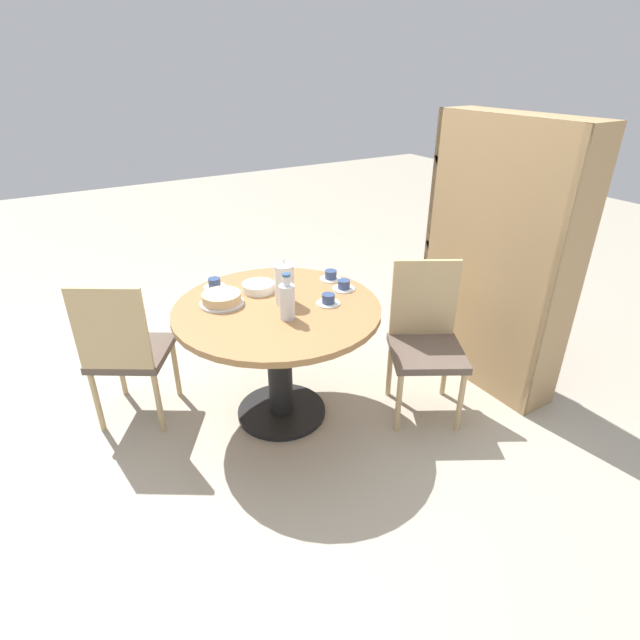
# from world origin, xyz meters

# --- Properties ---
(ground_plane) EXTENTS (14.00, 14.00, 0.00)m
(ground_plane) POSITION_xyz_m (0.00, 0.00, 0.00)
(ground_plane) COLOR #B2A893
(dining_table) EXTENTS (1.16, 1.16, 0.74)m
(dining_table) POSITION_xyz_m (0.00, 0.00, 0.57)
(dining_table) COLOR black
(dining_table) RESTS_ON ground_plane
(chair_a) EXTENTS (0.57, 0.57, 0.94)m
(chair_a) POSITION_xyz_m (0.38, 0.79, 0.49)
(chair_a) COLOR tan
(chair_a) RESTS_ON ground_plane
(chair_b) EXTENTS (0.58, 0.58, 0.94)m
(chair_b) POSITION_xyz_m (-0.41, -0.77, 0.49)
(chair_b) COLOR tan
(chair_b) RESTS_ON ground_plane
(bookshelf) EXTENTS (1.01, 0.28, 1.70)m
(bookshelf) POSITION_xyz_m (0.30, 1.38, 0.82)
(bookshelf) COLOR tan
(bookshelf) RESTS_ON ground_plane
(coffee_pot) EXTENTS (0.11, 0.11, 0.26)m
(coffee_pot) POSITION_xyz_m (-0.02, 0.06, 0.86)
(coffee_pot) COLOR white
(coffee_pot) RESTS_ON dining_table
(water_bottle) EXTENTS (0.08, 0.08, 0.25)m
(water_bottle) POSITION_xyz_m (0.16, -0.02, 0.85)
(water_bottle) COLOR silver
(water_bottle) RESTS_ON dining_table
(cake_main) EXTENTS (0.25, 0.25, 0.07)m
(cake_main) POSITION_xyz_m (-0.19, -0.25, 0.77)
(cake_main) COLOR silver
(cake_main) RESTS_ON dining_table
(cup_a) EXTENTS (0.13, 0.13, 0.06)m
(cup_a) POSITION_xyz_m (0.12, 0.26, 0.77)
(cup_a) COLOR white
(cup_a) RESTS_ON dining_table
(cup_b) EXTENTS (0.13, 0.13, 0.06)m
(cup_b) POSITION_xyz_m (-0.43, -0.20, 0.77)
(cup_b) COLOR white
(cup_b) RESTS_ON dining_table
(cup_c) EXTENTS (0.13, 0.13, 0.06)m
(cup_c) POSITION_xyz_m (0.00, 0.45, 0.77)
(cup_c) COLOR white
(cup_c) RESTS_ON dining_table
(cup_d) EXTENTS (0.13, 0.13, 0.06)m
(cup_d) POSITION_xyz_m (-0.17, 0.46, 0.77)
(cup_d) COLOR white
(cup_d) RESTS_ON dining_table
(plate_stack) EXTENTS (0.19, 0.19, 0.05)m
(plate_stack) POSITION_xyz_m (-0.24, -0.00, 0.77)
(plate_stack) COLOR white
(plate_stack) RESTS_ON dining_table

